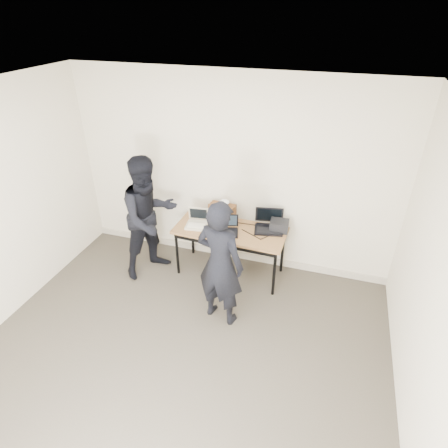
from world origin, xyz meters
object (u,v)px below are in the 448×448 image
at_px(laptop_center, 227,228).
at_px(person_typist, 220,264).
at_px(laptop_right, 269,224).
at_px(equipment_box, 279,226).
at_px(person_observer, 150,217).
at_px(desk, 230,234).
at_px(leather_satchel, 222,212).
at_px(laptop_beige, 197,223).

bearing_deg(laptop_center, person_typist, -93.35).
distance_m(laptop_center, laptop_right, 0.57).
distance_m(laptop_right, person_typist, 1.12).
xyz_separation_m(laptop_center, person_typist, (0.17, -0.81, 0.03)).
xyz_separation_m(equipment_box, person_observer, (-1.69, -0.43, 0.07)).
xyz_separation_m(desk, leather_satchel, (-0.18, 0.23, 0.19)).
height_order(laptop_beige, leather_satchel, leather_satchel).
xyz_separation_m(leather_satchel, person_typist, (0.32, -1.09, -0.05)).
bearing_deg(laptop_right, leather_satchel, 166.27).
relative_size(laptop_center, equipment_box, 1.49).
xyz_separation_m(laptop_beige, laptop_center, (0.44, -0.03, 0.01)).
relative_size(laptop_right, equipment_box, 1.80).
bearing_deg(desk, equipment_box, 18.80).
xyz_separation_m(laptop_center, person_observer, (-1.04, -0.18, 0.09)).
bearing_deg(person_typist, laptop_beige, -41.80).
relative_size(desk, laptop_right, 3.48).
xyz_separation_m(equipment_box, person_typist, (-0.49, -1.06, 0.01)).
height_order(person_typist, person_observer, person_observer).
bearing_deg(laptop_center, person_observer, 175.04).
distance_m(equipment_box, person_observer, 1.75).
xyz_separation_m(laptop_center, laptop_right, (0.51, 0.25, 0.01)).
height_order(desk, equipment_box, equipment_box).
bearing_deg(leather_satchel, laptop_center, -56.01).
distance_m(person_typist, person_observer, 1.36).
height_order(laptop_center, laptop_right, laptop_right).
distance_m(leather_satchel, person_typist, 1.14).
xyz_separation_m(laptop_right, person_typist, (-0.35, -1.06, 0.02)).
distance_m(laptop_beige, laptop_right, 0.98).
xyz_separation_m(laptop_beige, equipment_box, (1.09, 0.21, 0.02)).
height_order(leather_satchel, person_observer, person_observer).
relative_size(desk, laptop_center, 4.21).
distance_m(laptop_center, person_typist, 0.83).
distance_m(laptop_center, leather_satchel, 0.33).
bearing_deg(laptop_beige, person_observer, -167.43).
distance_m(laptop_beige, person_observer, 0.64).
relative_size(laptop_beige, person_observer, 0.18).
distance_m(desk, equipment_box, 0.67).
bearing_deg(leather_satchel, equipment_box, 2.92).
bearing_deg(desk, person_typist, -78.95).
bearing_deg(laptop_beige, leather_satchel, 34.18).
bearing_deg(laptop_right, person_typist, -119.06).
relative_size(desk, person_typist, 0.95).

